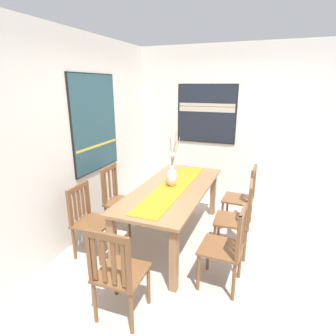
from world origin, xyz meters
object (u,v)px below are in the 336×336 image
dining_table (173,195)px  chair_4 (242,197)px  painting_on_back_wall (95,123)px  chair_1 (237,217)px  chair_3 (119,199)px  chair_5 (227,245)px  painting_on_side_wall (206,114)px  chair_0 (89,219)px  chair_2 (118,272)px  centerpiece_vase (172,175)px

dining_table → chair_4: 1.09m
dining_table → painting_on_back_wall: bearing=87.0°
chair_1 → chair_3: bearing=90.8°
chair_4 → chair_1: bearing=-178.5°
dining_table → chair_5: bearing=-128.7°
chair_1 → painting_on_side_wall: (1.61, 0.81, 1.08)m
chair_0 → chair_2: bearing=-131.4°
chair_3 → painting_on_side_wall: 2.14m
chair_4 → painting_on_side_wall: (0.92, 0.79, 1.08)m
chair_3 → painting_on_side_wall: bearing=-27.6°
chair_2 → chair_4: (2.12, -0.81, -0.01)m
painting_on_back_wall → chair_1: bearing=-91.9°
chair_0 → painting_on_side_wall: size_ratio=0.86×
chair_0 → painting_on_side_wall: painting_on_side_wall is taller
centerpiece_vase → painting_on_back_wall: bearing=88.9°
chair_1 → chair_0: bearing=111.9°
chair_1 → chair_5: size_ratio=1.03×
chair_4 → painting_on_back_wall: bearing=107.1°
chair_0 → painting_on_side_wall: bearing=-21.0°
chair_1 → painting_on_side_wall: painting_on_side_wall is taller
painting_on_back_wall → painting_on_side_wall: 1.97m
chair_0 → painting_on_back_wall: painting_on_back_wall is taller
chair_3 → painting_on_back_wall: (0.09, 0.37, 1.05)m
painting_on_back_wall → painting_on_side_wall: size_ratio=1.29×
chair_2 → centerpiece_vase: bearing=1.7°
chair_5 → chair_2: bearing=132.9°
chair_0 → chair_1: 1.82m
chair_0 → chair_3: (0.66, -0.02, 0.01)m
dining_table → chair_4: chair_4 is taller
chair_0 → painting_on_back_wall: size_ratio=0.67×
chair_3 → chair_1: bearing=-89.2°
chair_0 → centerpiece_vase: bearing=-48.2°
chair_4 → chair_3: bearing=113.4°
chair_3 → painting_on_back_wall: painting_on_back_wall is taller
dining_table → painting_on_back_wall: (0.06, 1.19, 0.88)m
chair_0 → chair_1: chair_1 is taller
painting_on_back_wall → chair_3: bearing=-103.8°
chair_0 → chair_1: bearing=-68.1°
centerpiece_vase → chair_4: centerpiece_vase is taller
painting_on_back_wall → chair_4: bearing=-72.9°
chair_5 → painting_on_back_wall: painting_on_back_wall is taller
dining_table → painting_on_back_wall: size_ratio=1.52×
centerpiece_vase → chair_5: centerpiece_vase is taller
chair_5 → chair_3: bearing=68.7°
chair_0 → painting_on_side_wall: 2.68m
painting_on_back_wall → painting_on_side_wall: (1.54, -1.23, 0.03)m
chair_5 → painting_on_back_wall: bearing=70.1°
chair_1 → chair_4: 0.69m
painting_on_back_wall → chair_5: bearing=-109.9°
chair_1 → chair_2: bearing=149.8°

